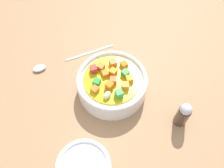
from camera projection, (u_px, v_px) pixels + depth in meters
ground_plane at (112, 92)px, 60.13cm from camera, size 140.00×140.00×2.00cm
soup_bowl_main at (112, 84)px, 56.71cm from camera, size 16.80×16.80×6.96cm
spoon at (64, 61)px, 63.71cm from camera, size 22.86×3.10×1.00cm
side_bowl_small at (84, 168)px, 47.02cm from camera, size 10.97×10.97×4.40cm
pepper_shaker at (183, 114)px, 51.64cm from camera, size 2.86×2.86×7.54cm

